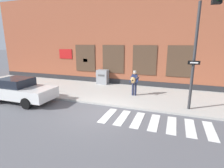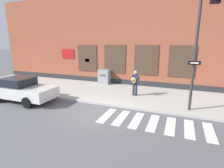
% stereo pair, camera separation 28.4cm
% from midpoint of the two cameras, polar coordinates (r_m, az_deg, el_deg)
% --- Properties ---
extents(ground_plane, '(160.00, 160.00, 0.00)m').
position_cam_midpoint_polar(ground_plane, '(9.63, -4.36, -9.49)').
color(ground_plane, '#56565B').
extents(sidewalk, '(28.00, 5.32, 0.12)m').
position_cam_midpoint_polar(sidewalk, '(13.02, 3.11, -3.03)').
color(sidewalk, '#ADAAA3').
rests_on(sidewalk, ground).
extents(building_backdrop, '(28.00, 4.06, 7.85)m').
position_cam_midpoint_polar(building_backdrop, '(16.98, 8.41, 13.89)').
color(building_backdrop, brown).
rests_on(building_backdrop, ground).
extents(crosswalk, '(5.20, 1.90, 0.01)m').
position_cam_midpoint_polar(crosswalk, '(8.78, 14.18, -12.20)').
color(crosswalk, silver).
rests_on(crosswalk, ground).
extents(red_car, '(4.62, 2.03, 1.53)m').
position_cam_midpoint_polar(red_car, '(12.73, -27.07, -1.58)').
color(red_car, silver).
rests_on(red_car, ground).
extents(busker, '(0.72, 0.54, 1.74)m').
position_cam_midpoint_polar(busker, '(12.12, 8.16, 0.76)').
color(busker, '#1E233D').
rests_on(busker, sidewalk).
extents(traffic_light, '(0.71, 3.21, 5.79)m').
position_cam_midpoint_polar(traffic_light, '(8.98, 28.04, 14.07)').
color(traffic_light, '#2D2D30').
rests_on(traffic_light, sidewalk).
extents(utility_box, '(1.00, 0.70, 1.26)m').
position_cam_midpoint_polar(utility_box, '(15.64, -2.03, 2.37)').
color(utility_box, gray).
rests_on(utility_box, sidewalk).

